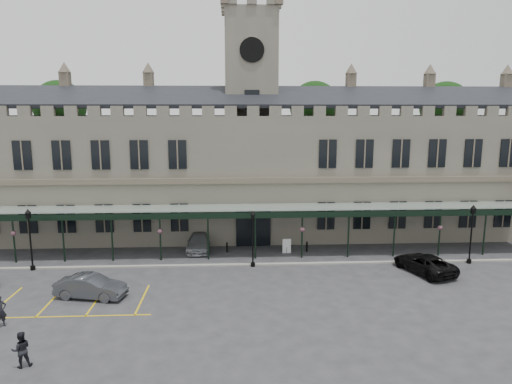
{
  "coord_description": "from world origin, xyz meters",
  "views": [
    {
      "loc": [
        -1.83,
        -30.17,
        12.44
      ],
      "look_at": [
        0.0,
        6.0,
        6.0
      ],
      "focal_mm": 32.0,
      "sensor_mm": 36.0,
      "label": 1
    }
  ],
  "objects_px": {
    "lamp_post_left": "(30,234)",
    "sign_board": "(287,246)",
    "clock_tower": "(251,104)",
    "car_left_b": "(91,287)",
    "station_building": "(251,171)",
    "car_taxi": "(199,242)",
    "lamp_post_mid": "(253,234)",
    "person_b": "(21,349)",
    "car_van": "(424,263)",
    "lamp_post_right": "(472,229)",
    "person_a": "(0,311)"
  },
  "relations": [
    {
      "from": "lamp_post_left",
      "to": "sign_board",
      "type": "distance_m",
      "value": 21.06
    },
    {
      "from": "clock_tower",
      "to": "car_left_b",
      "type": "bearing_deg",
      "value": -124.84
    },
    {
      "from": "station_building",
      "to": "car_taxi",
      "type": "distance_m",
      "value": 9.64
    },
    {
      "from": "car_taxi",
      "to": "lamp_post_mid",
      "type": "bearing_deg",
      "value": -45.63
    },
    {
      "from": "person_b",
      "to": "car_left_b",
      "type": "bearing_deg",
      "value": -120.57
    },
    {
      "from": "lamp_post_mid",
      "to": "car_van",
      "type": "relative_size",
      "value": 0.87
    },
    {
      "from": "clock_tower",
      "to": "lamp_post_right",
      "type": "xyz_separation_m",
      "value": [
        17.66,
        -10.91,
        -10.17
      ]
    },
    {
      "from": "lamp_post_mid",
      "to": "lamp_post_right",
      "type": "distance_m",
      "value": 17.95
    },
    {
      "from": "car_taxi",
      "to": "person_b",
      "type": "xyz_separation_m",
      "value": [
        -7.3,
        -18.97,
        0.19
      ]
    },
    {
      "from": "lamp_post_right",
      "to": "person_b",
      "type": "distance_m",
      "value": 33.15
    },
    {
      "from": "lamp_post_right",
      "to": "person_b",
      "type": "height_order",
      "value": "lamp_post_right"
    },
    {
      "from": "clock_tower",
      "to": "station_building",
      "type": "bearing_deg",
      "value": -90.0
    },
    {
      "from": "station_building",
      "to": "car_van",
      "type": "relative_size",
      "value": 11.27
    },
    {
      "from": "lamp_post_left",
      "to": "car_taxi",
      "type": "height_order",
      "value": "lamp_post_left"
    },
    {
      "from": "clock_tower",
      "to": "car_van",
      "type": "distance_m",
      "value": 22.08
    },
    {
      "from": "car_left_b",
      "to": "person_a",
      "type": "distance_m",
      "value": 5.66
    },
    {
      "from": "sign_board",
      "to": "person_b",
      "type": "xyz_separation_m",
      "value": [
        -15.16,
        -17.56,
        0.29
      ]
    },
    {
      "from": "lamp_post_right",
      "to": "car_van",
      "type": "xyz_separation_m",
      "value": [
        -4.66,
        -1.96,
        -2.2
      ]
    },
    {
      "from": "lamp_post_mid",
      "to": "sign_board",
      "type": "bearing_deg",
      "value": 46.96
    },
    {
      "from": "person_a",
      "to": "car_left_b",
      "type": "bearing_deg",
      "value": -1.4
    },
    {
      "from": "station_building",
      "to": "car_van",
      "type": "xyz_separation_m",
      "value": [
        13.0,
        -12.78,
        -5.73
      ]
    },
    {
      "from": "clock_tower",
      "to": "person_b",
      "type": "xyz_separation_m",
      "value": [
        -12.3,
        -24.97,
        -12.2
      ]
    },
    {
      "from": "lamp_post_left",
      "to": "lamp_post_mid",
      "type": "height_order",
      "value": "lamp_post_left"
    },
    {
      "from": "person_b",
      "to": "lamp_post_mid",
      "type": "bearing_deg",
      "value": -155.42
    },
    {
      "from": "clock_tower",
      "to": "car_van",
      "type": "bearing_deg",
      "value": -44.69
    },
    {
      "from": "person_a",
      "to": "lamp_post_right",
      "type": "bearing_deg",
      "value": -30.95
    },
    {
      "from": "station_building",
      "to": "person_b",
      "type": "relative_size",
      "value": 32.82
    },
    {
      "from": "lamp_post_left",
      "to": "sign_board",
      "type": "bearing_deg",
      "value": 9.16
    },
    {
      "from": "car_taxi",
      "to": "car_van",
      "type": "bearing_deg",
      "value": -20.98
    },
    {
      "from": "clock_tower",
      "to": "person_b",
      "type": "height_order",
      "value": "clock_tower"
    },
    {
      "from": "person_b",
      "to": "lamp_post_right",
      "type": "bearing_deg",
      "value": 179.98
    },
    {
      "from": "lamp_post_right",
      "to": "sign_board",
      "type": "bearing_deg",
      "value": 166.7
    },
    {
      "from": "person_b",
      "to": "person_a",
      "type": "bearing_deg",
      "value": -79.53
    },
    {
      "from": "station_building",
      "to": "car_left_b",
      "type": "distance_m",
      "value": 20.85
    },
    {
      "from": "car_left_b",
      "to": "station_building",
      "type": "bearing_deg",
      "value": -23.45
    },
    {
      "from": "lamp_post_left",
      "to": "person_b",
      "type": "relative_size",
      "value": 2.72
    },
    {
      "from": "car_left_b",
      "to": "clock_tower",
      "type": "bearing_deg",
      "value": -23.31
    },
    {
      "from": "lamp_post_right",
      "to": "person_b",
      "type": "bearing_deg",
      "value": -154.86
    },
    {
      "from": "sign_board",
      "to": "person_a",
      "type": "relative_size",
      "value": 0.67
    },
    {
      "from": "car_left_b",
      "to": "car_taxi",
      "type": "xyz_separation_m",
      "value": [
        6.5,
        10.52,
        -0.06
      ]
    },
    {
      "from": "lamp_post_mid",
      "to": "person_b",
      "type": "xyz_separation_m",
      "value": [
        -12.01,
        -14.18,
        -1.83
      ]
    },
    {
      "from": "station_building",
      "to": "clock_tower",
      "type": "xyz_separation_m",
      "value": [
        0.0,
        0.09,
        6.64
      ]
    },
    {
      "from": "station_building",
      "to": "lamp_post_left",
      "type": "bearing_deg",
      "value": -149.1
    },
    {
      "from": "lamp_post_left",
      "to": "person_b",
      "type": "xyz_separation_m",
      "value": [
        5.5,
        -14.22,
        -2.03
      ]
    },
    {
      "from": "lamp_post_mid",
      "to": "car_left_b",
      "type": "xyz_separation_m",
      "value": [
        -11.21,
        -5.73,
        -1.97
      ]
    },
    {
      "from": "station_building",
      "to": "car_taxi",
      "type": "xyz_separation_m",
      "value": [
        -5.0,
        -5.91,
        -5.75
      ]
    },
    {
      "from": "station_building",
      "to": "lamp_post_left",
      "type": "height_order",
      "value": "station_building"
    },
    {
      "from": "car_left_b",
      "to": "person_a",
      "type": "xyz_separation_m",
      "value": [
        -3.94,
        -4.06,
        0.18
      ]
    },
    {
      "from": "person_a",
      "to": "car_van",
      "type": "bearing_deg",
      "value": -32.07
    },
    {
      "from": "lamp_post_left",
      "to": "car_van",
      "type": "bearing_deg",
      "value": -3.94
    }
  ]
}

